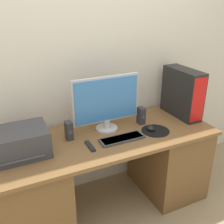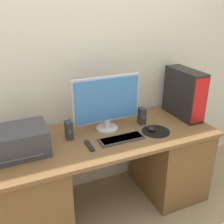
{
  "view_description": "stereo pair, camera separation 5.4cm",
  "coord_description": "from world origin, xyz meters",
  "px_view_note": "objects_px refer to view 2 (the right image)",
  "views": [
    {
      "loc": [
        -0.76,
        -1.34,
        1.74
      ],
      "look_at": [
        0.05,
        0.35,
        0.92
      ],
      "focal_mm": 42.0,
      "sensor_mm": 36.0,
      "label": 1
    },
    {
      "loc": [
        -0.71,
        -1.36,
        1.74
      ],
      "look_at": [
        0.05,
        0.35,
        0.92
      ],
      "focal_mm": 42.0,
      "sensor_mm": 36.0,
      "label": 2
    }
  ],
  "objects_px": {
    "keyboard": "(122,139)",
    "speaker_left": "(69,130)",
    "mouse": "(151,129)",
    "monitor": "(107,102)",
    "remote_control": "(89,146)",
    "printer": "(19,141)",
    "speaker_right": "(142,116)",
    "computer_tower": "(184,93)"
  },
  "relations": [
    {
      "from": "monitor",
      "to": "speaker_right",
      "type": "height_order",
      "value": "monitor"
    },
    {
      "from": "remote_control",
      "to": "mouse",
      "type": "bearing_deg",
      "value": 3.23
    },
    {
      "from": "keyboard",
      "to": "mouse",
      "type": "height_order",
      "value": "mouse"
    },
    {
      "from": "monitor",
      "to": "speaker_left",
      "type": "relative_size",
      "value": 3.9
    },
    {
      "from": "printer",
      "to": "speaker_right",
      "type": "relative_size",
      "value": 2.7
    },
    {
      "from": "monitor",
      "to": "keyboard",
      "type": "height_order",
      "value": "monitor"
    },
    {
      "from": "monitor",
      "to": "speaker_left",
      "type": "height_order",
      "value": "monitor"
    },
    {
      "from": "keyboard",
      "to": "computer_tower",
      "type": "xyz_separation_m",
      "value": [
        0.72,
        0.19,
        0.21
      ]
    },
    {
      "from": "monitor",
      "to": "speaker_right",
      "type": "distance_m",
      "value": 0.36
    },
    {
      "from": "keyboard",
      "to": "speaker_right",
      "type": "relative_size",
      "value": 2.44
    },
    {
      "from": "mouse",
      "to": "speaker_right",
      "type": "distance_m",
      "value": 0.16
    },
    {
      "from": "computer_tower",
      "to": "speaker_left",
      "type": "distance_m",
      "value": 1.09
    },
    {
      "from": "printer",
      "to": "remote_control",
      "type": "height_order",
      "value": "printer"
    },
    {
      "from": "computer_tower",
      "to": "monitor",
      "type": "bearing_deg",
      "value": 177.54
    },
    {
      "from": "monitor",
      "to": "keyboard",
      "type": "bearing_deg",
      "value": -81.37
    },
    {
      "from": "speaker_left",
      "to": "speaker_right",
      "type": "height_order",
      "value": "same"
    },
    {
      "from": "keyboard",
      "to": "remote_control",
      "type": "distance_m",
      "value": 0.26
    },
    {
      "from": "computer_tower",
      "to": "speaker_right",
      "type": "bearing_deg",
      "value": 179.49
    },
    {
      "from": "monitor",
      "to": "remote_control",
      "type": "bearing_deg",
      "value": -137.41
    },
    {
      "from": "mouse",
      "to": "printer",
      "type": "distance_m",
      "value": 1.04
    },
    {
      "from": "monitor",
      "to": "mouse",
      "type": "bearing_deg",
      "value": -29.51
    },
    {
      "from": "printer",
      "to": "speaker_right",
      "type": "distance_m",
      "value": 1.03
    },
    {
      "from": "printer",
      "to": "speaker_left",
      "type": "distance_m",
      "value": 0.38
    },
    {
      "from": "mouse",
      "to": "computer_tower",
      "type": "relative_size",
      "value": 0.18
    },
    {
      "from": "keyboard",
      "to": "speaker_left",
      "type": "distance_m",
      "value": 0.42
    },
    {
      "from": "computer_tower",
      "to": "keyboard",
      "type": "bearing_deg",
      "value": -165.45
    },
    {
      "from": "mouse",
      "to": "computer_tower",
      "type": "bearing_deg",
      "value": 19.15
    },
    {
      "from": "remote_control",
      "to": "printer",
      "type": "bearing_deg",
      "value": 166.02
    },
    {
      "from": "mouse",
      "to": "monitor",
      "type": "bearing_deg",
      "value": 150.49
    },
    {
      "from": "keyboard",
      "to": "computer_tower",
      "type": "height_order",
      "value": "computer_tower"
    },
    {
      "from": "monitor",
      "to": "speaker_left",
      "type": "bearing_deg",
      "value": -175.05
    },
    {
      "from": "speaker_right",
      "to": "remote_control",
      "type": "relative_size",
      "value": 0.96
    },
    {
      "from": "speaker_left",
      "to": "remote_control",
      "type": "bearing_deg",
      "value": -61.02
    },
    {
      "from": "monitor",
      "to": "printer",
      "type": "xyz_separation_m",
      "value": [
        -0.71,
        -0.09,
        -0.15
      ]
    },
    {
      "from": "keyboard",
      "to": "speaker_left",
      "type": "relative_size",
      "value": 2.44
    },
    {
      "from": "mouse",
      "to": "printer",
      "type": "relative_size",
      "value": 0.2
    },
    {
      "from": "monitor",
      "to": "speaker_right",
      "type": "relative_size",
      "value": 3.9
    },
    {
      "from": "mouse",
      "to": "speaker_left",
      "type": "bearing_deg",
      "value": 166.86
    },
    {
      "from": "monitor",
      "to": "remote_control",
      "type": "xyz_separation_m",
      "value": [
        -0.23,
        -0.21,
        -0.24
      ]
    },
    {
      "from": "speaker_right",
      "to": "computer_tower",
      "type": "bearing_deg",
      "value": -0.51
    },
    {
      "from": "mouse",
      "to": "speaker_left",
      "type": "xyz_separation_m",
      "value": [
        -0.65,
        0.15,
        0.05
      ]
    },
    {
      "from": "monitor",
      "to": "speaker_right",
      "type": "bearing_deg",
      "value": -5.09
    }
  ]
}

